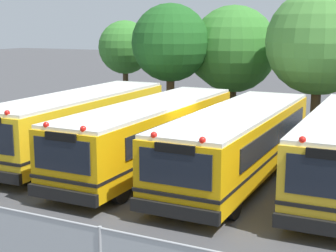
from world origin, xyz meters
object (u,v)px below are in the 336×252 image
at_px(school_bus_0, 81,121).
at_px(tree_1, 171,43).
at_px(tree_2, 229,50).
at_px(tree_3, 320,42).
at_px(tree_0, 124,49).
at_px(school_bus_2, 239,140).
at_px(school_bus_1, 151,132).

bearing_deg(school_bus_0, tree_1, -93.46).
xyz_separation_m(tree_1, tree_2, (2.49, 2.39, -0.41)).
distance_m(tree_2, tree_3, 5.74).
distance_m(tree_0, tree_3, 12.49).
height_order(school_bus_0, school_bus_2, school_bus_0).
bearing_deg(tree_3, tree_0, 169.49).
distance_m(tree_1, tree_3, 7.80).
bearing_deg(school_bus_1, tree_2, -85.83).
distance_m(tree_0, tree_2, 6.96).
height_order(school_bus_2, tree_0, tree_0).
bearing_deg(tree_0, school_bus_2, -44.16).
distance_m(tree_1, tree_2, 3.48).
xyz_separation_m(school_bus_2, tree_2, (-4.13, 10.63, 2.64)).
xyz_separation_m(school_bus_1, tree_2, (-0.71, 10.77, 2.63)).
distance_m(school_bus_0, tree_3, 12.02).
xyz_separation_m(school_bus_2, tree_1, (-6.62, 8.24, 3.05)).
distance_m(school_bus_2, tree_3, 9.16).
distance_m(school_bus_0, tree_1, 8.57).
height_order(school_bus_1, school_bus_2, school_bus_1).
relative_size(school_bus_1, tree_1, 1.69).
bearing_deg(school_bus_1, school_bus_2, -177.22).
bearing_deg(tree_1, school_bus_1, -69.08).
bearing_deg(tree_2, tree_3, -21.88).
height_order(tree_2, tree_3, tree_3).
xyz_separation_m(school_bus_0, tree_2, (2.81, 10.42, 2.58)).
relative_size(school_bus_0, tree_1, 1.62).
bearing_deg(tree_2, tree_0, 178.79).
xyz_separation_m(tree_1, tree_3, (7.79, 0.27, 0.16)).
height_order(school_bus_0, school_bus_1, school_bus_0).
xyz_separation_m(school_bus_0, tree_3, (8.11, 8.29, 3.15)).
bearing_deg(tree_1, school_bus_0, -92.29).
height_order(school_bus_0, tree_3, tree_3).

